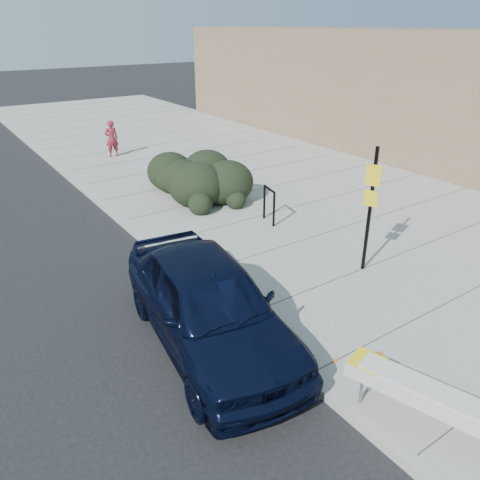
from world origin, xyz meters
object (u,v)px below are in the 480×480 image
(bench, at_px, (427,395))
(pedestrian, at_px, (112,139))
(sedan_navy, at_px, (209,303))
(sign_post, at_px, (370,204))
(bike_rack, at_px, (269,202))

(bench, xyz_separation_m, pedestrian, (1.79, 16.81, 0.21))
(bench, relative_size, sedan_navy, 0.48)
(sign_post, distance_m, sedan_navy, 4.39)
(sign_post, relative_size, sedan_navy, 0.58)
(pedestrian, bearing_deg, bench, 87.84)
(bike_rack, relative_size, sedan_navy, 0.21)
(bike_rack, distance_m, sign_post, 3.64)
(bench, xyz_separation_m, sign_post, (2.89, 3.71, 1.08))
(bench, bearing_deg, pedestrian, 67.30)
(bike_rack, distance_m, sedan_navy, 5.58)
(sedan_navy, bearing_deg, bench, -60.45)
(sedan_navy, bearing_deg, sign_post, 10.28)
(bench, distance_m, sedan_navy, 3.81)
(sedan_navy, relative_size, pedestrian, 3.24)
(bike_rack, bearing_deg, pedestrian, 108.82)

